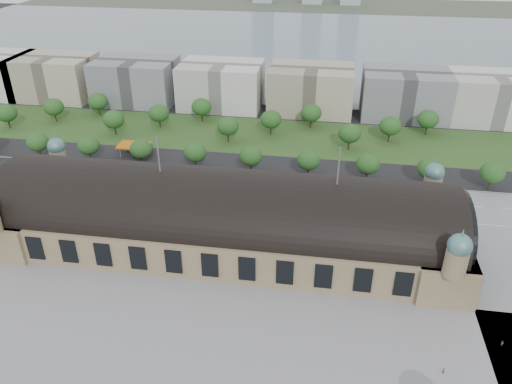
# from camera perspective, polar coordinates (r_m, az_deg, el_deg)

# --- Properties ---
(ground) EXTENTS (900.00, 900.00, 0.00)m
(ground) POSITION_cam_1_polar(r_m,az_deg,el_deg) (167.31, -3.56, -5.93)
(ground) COLOR black
(ground) RESTS_ON ground
(station) EXTENTS (150.00, 48.40, 44.30)m
(station) POSITION_cam_1_polar(r_m,az_deg,el_deg) (161.60, -3.68, -2.96)
(station) COLOR #907859
(station) RESTS_ON ground
(plaza_south) EXTENTS (190.00, 48.00, 0.12)m
(plaza_south) POSITION_cam_1_polar(r_m,az_deg,el_deg) (133.04, -3.28, -17.22)
(plaza_south) COLOR gray
(plaza_south) RESTS_ON ground
(road_slab) EXTENTS (260.00, 26.00, 0.10)m
(road_slab) POSITION_cam_1_polar(r_m,az_deg,el_deg) (202.97, -6.86, 0.75)
(road_slab) COLOR black
(road_slab) RESTS_ON ground
(grass_belt) EXTENTS (300.00, 45.00, 0.10)m
(grass_belt) POSITION_cam_1_polar(r_m,az_deg,el_deg) (250.08, -2.49, 6.65)
(grass_belt) COLOR #2C4F1F
(grass_belt) RESTS_ON ground
(petrol_station) EXTENTS (14.00, 13.00, 5.05)m
(petrol_station) POSITION_cam_1_polar(r_m,az_deg,el_deg) (235.24, -13.20, 5.13)
(petrol_station) COLOR #C8670B
(petrol_station) RESTS_ON ground
(lake) EXTENTS (700.00, 320.00, 0.08)m
(lake) POSITION_cam_1_polar(r_m,az_deg,el_deg) (442.79, 4.83, 16.69)
(lake) COLOR slate
(lake) RESTS_ON ground
(far_shore) EXTENTS (700.00, 120.00, 0.14)m
(far_shore) POSITION_cam_1_polar(r_m,az_deg,el_deg) (639.11, 6.40, 20.53)
(far_shore) COLOR #44513D
(far_shore) RESTS_ON ground
(office_1) EXTENTS (45.00, 32.00, 24.00)m
(office_1) POSITION_cam_1_polar(r_m,az_deg,el_deg) (322.37, -22.03, 12.09)
(office_1) COLOR #B6A98F
(office_1) RESTS_ON ground
(office_2) EXTENTS (45.00, 32.00, 24.00)m
(office_2) POSITION_cam_1_polar(r_m,az_deg,el_deg) (300.48, -13.55, 12.24)
(office_2) COLOR gray
(office_2) RESTS_ON ground
(office_3) EXTENTS (45.00, 32.00, 24.00)m
(office_3) POSITION_cam_1_polar(r_m,az_deg,el_deg) (285.77, -3.98, 12.11)
(office_3) COLOR silver
(office_3) RESTS_ON ground
(office_4) EXTENTS (45.00, 32.00, 24.00)m
(office_4) POSITION_cam_1_polar(r_m,az_deg,el_deg) (279.34, 6.29, 11.59)
(office_4) COLOR #B6A98F
(office_4) RESTS_ON ground
(office_5) EXTENTS (45.00, 32.00, 24.00)m
(office_5) POSITION_cam_1_polar(r_m,az_deg,el_deg) (281.79, 16.66, 10.70)
(office_5) COLOR gray
(office_5) RESTS_ON ground
(office_6) EXTENTS (45.00, 32.00, 24.00)m
(office_6) POSITION_cam_1_polar(r_m,az_deg,el_deg) (291.40, 25.54, 9.67)
(office_6) COLOR silver
(office_6) RESTS_ON ground
(tree_row_1) EXTENTS (9.60, 9.60, 11.52)m
(tree_row_1) POSITION_cam_1_polar(r_m,az_deg,el_deg) (242.37, -23.70, 5.25)
(tree_row_1) COLOR #2D2116
(tree_row_1) RESTS_ON ground
(tree_row_2) EXTENTS (9.60, 9.60, 11.52)m
(tree_row_2) POSITION_cam_1_polar(r_m,az_deg,el_deg) (230.67, -18.60, 5.06)
(tree_row_2) COLOR #2D2116
(tree_row_2) RESTS_ON ground
(tree_row_3) EXTENTS (9.60, 9.60, 11.52)m
(tree_row_3) POSITION_cam_1_polar(r_m,az_deg,el_deg) (220.97, -13.01, 4.81)
(tree_row_3) COLOR #2D2116
(tree_row_3) RESTS_ON ground
(tree_row_4) EXTENTS (9.60, 9.60, 11.52)m
(tree_row_4) POSITION_cam_1_polar(r_m,az_deg,el_deg) (213.54, -6.98, 4.49)
(tree_row_4) COLOR #2D2116
(tree_row_4) RESTS_ON ground
(tree_row_5) EXTENTS (9.60, 9.60, 11.52)m
(tree_row_5) POSITION_cam_1_polar(r_m,az_deg,el_deg) (208.61, -0.59, 4.09)
(tree_row_5) COLOR #2D2116
(tree_row_5) RESTS_ON ground
(tree_row_6) EXTENTS (9.60, 9.60, 11.52)m
(tree_row_6) POSITION_cam_1_polar(r_m,az_deg,el_deg) (206.38, 6.01, 3.63)
(tree_row_6) COLOR #2D2116
(tree_row_6) RESTS_ON ground
(tree_row_7) EXTENTS (9.60, 9.60, 11.52)m
(tree_row_7) POSITION_cam_1_polar(r_m,az_deg,el_deg) (206.93, 12.66, 3.11)
(tree_row_7) COLOR #2D2116
(tree_row_7) RESTS_ON ground
(tree_row_8) EXTENTS (9.60, 9.60, 11.52)m
(tree_row_8) POSITION_cam_1_polar(r_m,az_deg,el_deg) (210.23, 19.18, 2.57)
(tree_row_8) COLOR #2D2116
(tree_row_8) RESTS_ON ground
(tree_row_9) EXTENTS (9.60, 9.60, 11.52)m
(tree_row_9) POSITION_cam_1_polar(r_m,az_deg,el_deg) (216.17, 25.41, 2.01)
(tree_row_9) COLOR #2D2116
(tree_row_9) RESTS_ON ground
(tree_belt_0) EXTENTS (10.40, 10.40, 12.48)m
(tree_belt_0) POSITION_cam_1_polar(r_m,az_deg,el_deg) (283.73, -26.64, 8.07)
(tree_belt_0) COLOR #2D2116
(tree_belt_0) RESTS_ON ground
(tree_belt_1) EXTENTS (10.40, 10.40, 12.48)m
(tree_belt_1) POSITION_cam_1_polar(r_m,az_deg,el_deg) (282.96, -22.14, 8.99)
(tree_belt_1) COLOR #2D2116
(tree_belt_1) RESTS_ON ground
(tree_belt_2) EXTENTS (10.40, 10.40, 12.48)m
(tree_belt_2) POSITION_cam_1_polar(r_m,az_deg,el_deg) (283.96, -17.62, 9.85)
(tree_belt_2) COLOR #2D2116
(tree_belt_2) RESTS_ON ground
(tree_belt_3) EXTENTS (10.40, 10.40, 12.48)m
(tree_belt_3) POSITION_cam_1_polar(r_m,az_deg,el_deg) (255.67, -15.96, 7.98)
(tree_belt_3) COLOR #2D2116
(tree_belt_3) RESTS_ON ground
(tree_belt_4) EXTENTS (10.40, 10.40, 12.48)m
(tree_belt_4) POSITION_cam_1_polar(r_m,az_deg,el_deg) (259.02, -11.04, 8.86)
(tree_belt_4) COLOR #2D2116
(tree_belt_4) RESTS_ON ground
(tree_belt_5) EXTENTS (10.40, 10.40, 12.48)m
(tree_belt_5) POSITION_cam_1_polar(r_m,az_deg,el_deg) (264.25, -6.25, 9.64)
(tree_belt_5) COLOR #2D2116
(tree_belt_5) RESTS_ON ground
(tree_belt_6) EXTENTS (10.40, 10.40, 12.48)m
(tree_belt_6) POSITION_cam_1_polar(r_m,az_deg,el_deg) (238.17, -3.23, 7.52)
(tree_belt_6) COLOR #2D2116
(tree_belt_6) RESTS_ON ground
(tree_belt_7) EXTENTS (10.40, 10.40, 12.48)m
(tree_belt_7) POSITION_cam_1_polar(r_m,az_deg,el_deg) (246.21, 1.72, 8.30)
(tree_belt_7) COLOR #2D2116
(tree_belt_7) RESTS_ON ground
(tree_belt_8) EXTENTS (10.40, 10.40, 12.48)m
(tree_belt_8) POSITION_cam_1_polar(r_m,az_deg,el_deg) (255.97, 6.34, 8.97)
(tree_belt_8) COLOR #2D2116
(tree_belt_8) RESTS_ON ground
(tree_belt_9) EXTENTS (10.40, 10.40, 12.48)m
(tree_belt_9) POSITION_cam_1_polar(r_m,az_deg,el_deg) (233.63, 10.68, 6.60)
(tree_belt_9) COLOR #2D2116
(tree_belt_9) RESTS_ON ground
(tree_belt_10) EXTENTS (10.40, 10.40, 12.48)m
(tree_belt_10) POSITION_cam_1_polar(r_m,az_deg,el_deg) (246.26, 15.10, 7.29)
(tree_belt_10) COLOR #2D2116
(tree_belt_10) RESTS_ON ground
(tree_belt_11) EXTENTS (10.40, 10.40, 12.48)m
(tree_belt_11) POSITION_cam_1_polar(r_m,az_deg,el_deg) (260.21, 19.08, 7.86)
(tree_belt_11) COLOR #2D2116
(tree_belt_11) RESTS_ON ground
(traffic_car_1) EXTENTS (4.10, 1.72, 1.32)m
(traffic_car_1) POSITION_cam_1_polar(r_m,az_deg,el_deg) (234.24, -25.13, 2.27)
(traffic_car_1) COLOR gray
(traffic_car_1) RESTS_ON ground
(traffic_car_2) EXTENTS (5.20, 2.50, 1.43)m
(traffic_car_2) POSITION_cam_1_polar(r_m,az_deg,el_deg) (208.40, -17.59, 0.51)
(traffic_car_2) COLOR black
(traffic_car_2) RESTS_ON ground
(traffic_car_3) EXTENTS (5.15, 2.22, 1.48)m
(traffic_car_3) POSITION_cam_1_polar(r_m,az_deg,el_deg) (204.50, -9.01, 1.05)
(traffic_car_3) COLOR maroon
(traffic_car_3) RESTS_ON ground
(traffic_car_4) EXTENTS (3.97, 1.74, 1.33)m
(traffic_car_4) POSITION_cam_1_polar(r_m,az_deg,el_deg) (195.16, -1.69, -0.06)
(traffic_car_4) COLOR #1E1A48
(traffic_car_4) RESTS_ON ground
(traffic_car_5) EXTENTS (4.36, 2.01, 1.38)m
(traffic_car_5) POSITION_cam_1_polar(r_m,az_deg,el_deg) (196.85, 13.33, -0.63)
(traffic_car_5) COLOR #55575C
(traffic_car_5) RESTS_ON ground
(traffic_car_6) EXTENTS (5.28, 2.82, 1.41)m
(traffic_car_6) POSITION_cam_1_polar(r_m,az_deg,el_deg) (193.34, 18.94, -2.10)
(traffic_car_6) COLOR white
(traffic_car_6) RESTS_ON ground
(parked_car_0) EXTENTS (4.43, 3.71, 1.43)m
(parked_car_0) POSITION_cam_1_polar(r_m,az_deg,el_deg) (215.72, -23.36, 0.41)
(parked_car_0) COLOR black
(parked_car_0) RESTS_ON ground
(parked_car_1) EXTENTS (5.61, 4.57, 1.42)m
(parked_car_1) POSITION_cam_1_polar(r_m,az_deg,el_deg) (203.12, -19.11, -0.54)
(parked_car_1) COLOR maroon
(parked_car_1) RESTS_ON ground
(parked_car_2) EXTENTS (5.25, 4.63, 1.46)m
(parked_car_2) POSITION_cam_1_polar(r_m,az_deg,el_deg) (197.33, -15.49, -0.84)
(parked_car_2) COLOR #1A224A
(parked_car_2) RESTS_ON ground
(parked_car_3) EXTENTS (4.52, 3.39, 1.43)m
(parked_car_3) POSITION_cam_1_polar(r_m,az_deg,el_deg) (198.82, -16.54, -0.77)
(parked_car_3) COLOR slate
(parked_car_3) RESTS_ON ground
(parked_car_4) EXTENTS (5.32, 3.48, 1.66)m
(parked_car_4) POSITION_cam_1_polar(r_m,az_deg,el_deg) (192.49, -11.99, -1.15)
(parked_car_4) COLOR silver
(parked_car_4) RESTS_ON ground
(parked_car_5) EXTENTS (5.66, 4.09, 1.43)m
(parked_car_5) POSITION_cam_1_polar(r_m,az_deg,el_deg) (198.20, -13.52, -0.43)
(parked_car_5) COLOR gray
(parked_car_5) RESTS_ON ground
(parked_car_6) EXTENTS (5.20, 4.21, 1.41)m
(parked_car_6) POSITION_cam_1_polar(r_m,az_deg,el_deg) (193.11, -9.21, -0.79)
(parked_car_6) COLOR black
(parked_car_6) RESTS_ON ground
(bus_west) EXTENTS (12.75, 3.26, 3.53)m
(bus_west) POSITION_cam_1_polar(r_m,az_deg,el_deg) (191.56, -2.94, -0.32)
(bus_west) COLOR red
(bus_west) RESTS_ON ground
(bus_mid) EXTENTS (11.71, 3.49, 3.22)m
(bus_mid) POSITION_cam_1_polar(r_m,az_deg,el_deg) (186.53, 3.54, -1.28)
(bus_mid) COLOR silver
(bus_mid) RESTS_ON ground
(bus_east) EXTENTS (11.65, 2.79, 3.24)m
(bus_east) POSITION_cam_1_polar(r_m,az_deg,el_deg) (186.46, 8.60, -1.59)
(bus_east) COLOR silver
(bus_east) RESTS_ON ground
(pedestrian_1) EXTENTS (0.55, 0.70, 1.71)m
(pedestrian_1) POSITION_cam_1_polar(r_m,az_deg,el_deg) (134.23, 20.65, -18.59)
(pedestrian_1) COLOR gray
(pedestrian_1) RESTS_ON ground
(pedestrian_2) EXTENTS (0.72, 0.96, 1.74)m
(pedestrian_2) POSITION_cam_1_polar(r_m,az_deg,el_deg) (146.52, 26.32, -15.22)
(pedestrian_2) COLOR gray
(pedestrian_2) RESTS_ON ground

